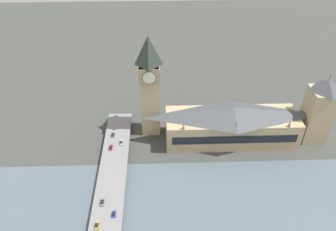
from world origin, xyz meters
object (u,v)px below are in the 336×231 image
at_px(clock_tower, 150,85).
at_px(victoria_tower, 318,110).
at_px(road_bridge, 109,200).
at_px(car_northbound_lead, 121,143).
at_px(car_southbound_extra, 102,202).
at_px(car_northbound_mid, 97,226).
at_px(parliament_hall, 232,124).
at_px(car_southbound_tail, 113,135).
at_px(car_southbound_lead, 114,214).
at_px(car_southbound_mid, 111,147).

bearing_deg(clock_tower, victoria_tower, -96.12).
relative_size(road_bridge, car_northbound_lead, 33.24).
bearing_deg(clock_tower, car_southbound_extra, 158.90).
bearing_deg(car_southbound_extra, road_bridge, -49.30).
bearing_deg(clock_tower, car_northbound_mid, 161.81).
bearing_deg(parliament_hall, car_southbound_tail, 89.76).
relative_size(clock_tower, car_southbound_extra, 14.63).
distance_m(car_northbound_mid, car_southbound_extra, 14.18).
bearing_deg(car_northbound_lead, car_southbound_lead, -179.34).
height_order(car_southbound_lead, car_southbound_tail, car_southbound_lead).
bearing_deg(car_southbound_extra, car_northbound_lead, -7.58).
distance_m(parliament_hall, car_northbound_lead, 72.82).
relative_size(clock_tower, car_southbound_tail, 16.64).
distance_m(car_southbound_mid, car_southbound_extra, 42.30).
relative_size(clock_tower, victoria_tower, 1.42).
bearing_deg(car_southbound_mid, victoria_tower, -84.86).
bearing_deg(road_bridge, clock_tower, -19.43).
xyz_separation_m(road_bridge, car_southbound_extra, (-2.69, 3.13, 1.65)).
height_order(car_southbound_mid, car_southbound_tail, car_southbound_mid).
xyz_separation_m(car_southbound_lead, car_southbound_tail, (62.08, 6.73, -0.02)).
bearing_deg(car_northbound_mid, parliament_hall, -49.18).
xyz_separation_m(road_bridge, car_southbound_mid, (39.61, 3.02, 1.67)).
height_order(car_southbound_lead, car_southbound_extra, car_southbound_extra).
xyz_separation_m(parliament_hall, car_northbound_lead, (-7.53, 72.04, -7.56)).
bearing_deg(parliament_hall, car_northbound_lead, 95.97).
bearing_deg(car_southbound_extra, clock_tower, -21.10).
bearing_deg(car_southbound_lead, parliament_hall, -49.15).
bearing_deg(parliament_hall, road_bridge, 124.44).
relative_size(car_northbound_mid, car_southbound_extra, 0.89).
distance_m(car_northbound_mid, car_southbound_tail, 68.67).
bearing_deg(car_southbound_extra, car_northbound_mid, 176.43).
bearing_deg(car_northbound_mid, car_southbound_extra, -3.57).
distance_m(clock_tower, car_southbound_mid, 46.60).
relative_size(victoria_tower, road_bridge, 0.33).
height_order(road_bridge, car_northbound_lead, car_northbound_lead).
height_order(car_southbound_tail, car_southbound_extra, car_southbound_extra).
bearing_deg(road_bridge, car_northbound_mid, 166.60).
xyz_separation_m(clock_tower, car_southbound_lead, (-73.35, 18.55, -31.35)).
bearing_deg(parliament_hall, car_southbound_extra, 124.71).
relative_size(victoria_tower, car_southbound_extra, 10.28).
distance_m(parliament_hall, car_southbound_mid, 79.40).
height_order(car_northbound_lead, car_southbound_mid, car_southbound_mid).
relative_size(victoria_tower, car_southbound_tail, 11.70).
height_order(car_northbound_mid, car_southbound_lead, car_northbound_mid).
bearing_deg(car_northbound_lead, parliament_hall, -84.03).
bearing_deg(car_southbound_tail, car_northbound_lead, -142.14).
bearing_deg(car_southbound_mid, parliament_hall, -81.34).
bearing_deg(car_southbound_lead, clock_tower, -14.19).
bearing_deg(victoria_tower, car_southbound_extra, 112.20).
xyz_separation_m(car_northbound_lead, car_southbound_extra, (-46.66, 6.21, 0.07)).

